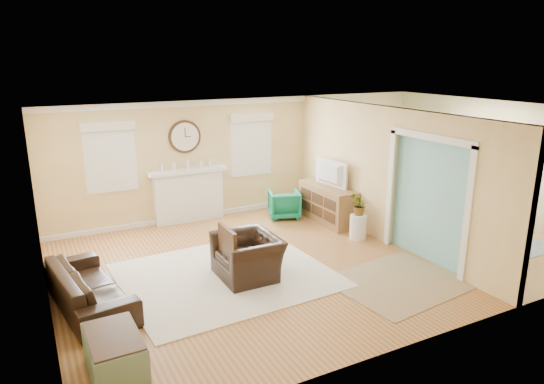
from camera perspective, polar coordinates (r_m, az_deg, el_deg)
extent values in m
plane|color=#905921|center=(8.99, 5.46, -7.21)|extent=(9.00, 9.00, 0.00)
cube|color=tan|center=(11.14, -2.77, 4.31)|extent=(9.00, 0.02, 2.60)
cube|color=tan|center=(6.40, 20.51, -5.28)|extent=(9.00, 0.02, 2.60)
cube|color=tan|center=(7.26, -25.71, -3.41)|extent=(0.02, 6.00, 2.60)
cube|color=tan|center=(11.61, 24.68, 3.36)|extent=(0.02, 6.00, 2.60)
cube|color=white|center=(8.34, 5.92, 9.50)|extent=(9.00, 6.00, 0.02)
cube|color=tan|center=(10.53, 8.39, 3.50)|extent=(0.12, 3.20, 2.60)
cube|color=tan|center=(7.81, 25.26, -2.09)|extent=(0.12, 1.00, 2.60)
cube|color=tan|center=(8.48, 18.64, 7.51)|extent=(0.12, 1.80, 0.40)
cube|color=white|center=(9.32, 13.72, 0.37)|extent=(0.04, 0.12, 2.20)
cube|color=white|center=(8.11, 22.03, -2.60)|extent=(0.04, 0.12, 2.20)
cube|color=white|center=(8.46, 18.19, 6.15)|extent=(0.04, 1.92, 0.12)
cube|color=#83C2C5|center=(9.50, 13.65, 1.92)|extent=(0.02, 6.00, 2.60)
cube|color=white|center=(10.68, -9.76, -0.53)|extent=(1.50, 0.24, 1.10)
cube|color=white|center=(10.51, -9.86, 2.47)|extent=(1.70, 0.30, 0.08)
cube|color=black|center=(10.79, -9.92, -0.66)|extent=(0.85, 0.02, 0.75)
cube|color=gold|center=(10.71, -9.71, -1.22)|extent=(0.85, 0.02, 0.62)
cylinder|color=#482E19|center=(10.49, -10.24, 6.43)|extent=(0.70, 0.06, 0.70)
cylinder|color=silver|center=(10.46, -10.18, 6.40)|extent=(0.60, 0.01, 0.60)
cube|color=black|center=(10.44, -10.20, 6.94)|extent=(0.02, 0.01, 0.20)
cube|color=black|center=(10.47, -9.86, 6.43)|extent=(0.12, 0.01, 0.02)
cube|color=white|center=(10.21, -18.51, 3.91)|extent=(0.90, 0.03, 1.30)
cube|color=white|center=(10.18, -18.48, 3.88)|extent=(1.00, 0.04, 1.40)
cube|color=beige|center=(10.04, -18.75, 7.36)|extent=(1.05, 0.10, 0.18)
cube|color=white|center=(11.10, -2.50, 5.58)|extent=(0.90, 0.03, 1.30)
cube|color=white|center=(11.07, -2.44, 5.56)|extent=(1.00, 0.04, 1.40)
cube|color=beige|center=(10.94, -2.39, 8.78)|extent=(1.05, 0.10, 0.18)
cube|color=white|center=(11.63, 24.48, 2.38)|extent=(0.03, 1.60, 2.10)
cube|color=white|center=(11.60, 24.39, 2.37)|extent=(0.03, 1.70, 2.20)
cylinder|color=gold|center=(10.31, 20.16, 8.95)|extent=(0.02, 0.02, 0.30)
sphere|color=white|center=(10.33, 20.04, 7.57)|extent=(0.30, 0.30, 0.30)
cube|color=beige|center=(8.12, -5.40, -9.72)|extent=(3.40, 2.99, 0.02)
cube|color=tan|center=(8.13, 14.67, -10.21)|extent=(2.21, 1.89, 0.01)
cube|color=slate|center=(10.54, 20.35, -4.63)|extent=(2.49, 3.12, 0.01)
imported|color=black|center=(7.53, -20.76, -10.40)|extent=(1.11, 2.17, 0.60)
imported|color=black|center=(7.95, -2.87, -7.59)|extent=(0.94, 1.07, 0.69)
imported|color=#1B6E4A|center=(10.83, 1.45, -1.43)|extent=(0.84, 0.85, 0.61)
cube|color=gray|center=(5.96, -17.99, -17.94)|extent=(0.58, 0.93, 0.51)
cube|color=#482E19|center=(5.82, -18.21, -15.76)|extent=(0.55, 0.88, 0.02)
cube|color=olive|center=(10.60, 6.55, -1.39)|extent=(0.53, 1.58, 0.80)
cube|color=#482E19|center=(10.03, 6.80, -1.47)|extent=(0.01, 0.42, 0.22)
cube|color=#482E19|center=(10.12, 6.75, -2.93)|extent=(0.01, 0.42, 0.22)
cube|color=#482E19|center=(10.41, 5.35, -0.80)|extent=(0.01, 0.42, 0.22)
cube|color=#482E19|center=(10.49, 5.31, -2.21)|extent=(0.01, 0.42, 0.22)
cube|color=#482E19|center=(10.80, 4.00, -0.17)|extent=(0.01, 0.42, 0.22)
cube|color=#482E19|center=(10.87, 3.97, -1.54)|extent=(0.01, 0.42, 0.22)
imported|color=black|center=(10.41, 6.57, 2.19)|extent=(0.25, 0.99, 0.56)
cylinder|color=white|center=(9.72, 10.09, -4.06)|extent=(0.33, 0.33, 0.49)
imported|color=#337F33|center=(9.58, 10.21, -1.54)|extent=(0.47, 0.44, 0.40)
imported|color=#482E19|center=(10.44, 20.51, -3.01)|extent=(1.21, 1.93, 0.64)
cube|color=slate|center=(11.12, 16.62, -1.04)|extent=(0.45, 0.45, 0.05)
cube|color=slate|center=(11.06, 16.72, 0.11)|extent=(0.39, 0.11, 0.46)
cylinder|color=black|center=(11.39, 16.75, -1.83)|extent=(0.03, 0.03, 0.39)
cylinder|color=black|center=(11.15, 17.66, -2.28)|extent=(0.03, 0.03, 0.39)
cylinder|color=black|center=(11.22, 15.42, -1.99)|extent=(0.03, 0.03, 0.39)
cylinder|color=black|center=(10.97, 16.31, -2.46)|extent=(0.03, 0.03, 0.39)
cube|color=slate|center=(9.68, 25.51, -3.98)|extent=(0.46, 0.46, 0.05)
cube|color=slate|center=(9.60, 25.70, -2.47)|extent=(0.45, 0.06, 0.54)
cylinder|color=black|center=(9.52, 25.48, -5.94)|extent=(0.03, 0.03, 0.45)
cylinder|color=black|center=(9.74, 23.83, -5.29)|extent=(0.03, 0.03, 0.45)
cylinder|color=black|center=(9.80, 26.84, -5.53)|extent=(0.03, 0.03, 0.45)
cylinder|color=black|center=(10.01, 25.20, -4.91)|extent=(0.03, 0.03, 0.45)
cube|color=white|center=(9.93, 18.33, -2.72)|extent=(0.47, 0.47, 0.05)
cube|color=white|center=(9.85, 18.46, -1.21)|extent=(0.06, 0.46, 0.55)
cylinder|color=black|center=(10.00, 16.70, -4.03)|extent=(0.03, 0.03, 0.46)
cylinder|color=black|center=(10.26, 18.16, -3.66)|extent=(0.03, 0.03, 0.46)
cylinder|color=black|center=(9.76, 18.24, -4.65)|extent=(0.03, 0.03, 0.46)
cylinder|color=black|center=(10.03, 19.70, -4.25)|extent=(0.03, 0.03, 0.46)
cube|color=slate|center=(10.83, 22.76, -2.06)|extent=(0.48, 0.48, 0.05)
cube|color=slate|center=(10.76, 22.88, -0.88)|extent=(0.15, 0.39, 0.47)
cylinder|color=black|center=(10.97, 23.73, -3.17)|extent=(0.03, 0.03, 0.39)
cylinder|color=black|center=(10.69, 23.02, -3.56)|extent=(0.03, 0.03, 0.39)
cylinder|color=black|center=(11.09, 22.26, -2.81)|extent=(0.03, 0.03, 0.39)
cylinder|color=black|center=(10.82, 21.52, -3.19)|extent=(0.03, 0.03, 0.39)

